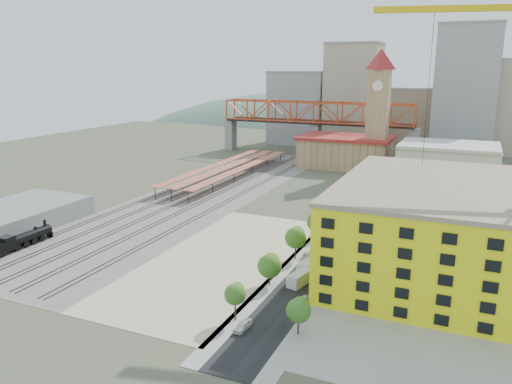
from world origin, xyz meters
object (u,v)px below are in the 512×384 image
at_px(locomotive, 19,241).
at_px(site_trailer_b, 313,264).
at_px(car_0, 243,326).
at_px(site_trailer_c, 331,244).
at_px(site_trailer_d, 342,231).
at_px(site_trailer_a, 304,276).
at_px(clock_tower, 379,99).
at_px(construction_building, 454,230).

bearing_deg(locomotive, site_trailer_b, 13.15).
xyz_separation_m(site_trailer_b, car_0, (-3.00, -27.94, -0.60)).
bearing_deg(site_trailer_b, locomotive, -154.09).
xyz_separation_m(site_trailer_b, site_trailer_c, (0.00, 13.30, 0.06)).
bearing_deg(site_trailer_d, car_0, -104.04).
xyz_separation_m(site_trailer_a, car_0, (-3.00, -21.58, -0.50)).
distance_m(site_trailer_b, car_0, 28.11).
xyz_separation_m(locomotive, car_0, (63.00, -12.53, -1.22)).
xyz_separation_m(clock_tower, site_trailer_c, (8.00, -96.12, -27.32)).
xyz_separation_m(site_trailer_a, site_trailer_c, (0.00, 19.66, 0.16)).
bearing_deg(site_trailer_a, site_trailer_b, 103.18).
bearing_deg(site_trailer_b, construction_building, 32.68).
height_order(construction_building, site_trailer_d, construction_building).
distance_m(clock_tower, car_0, 140.27).
bearing_deg(site_trailer_b, site_trailer_a, -77.23).
height_order(locomotive, site_trailer_c, locomotive).
bearing_deg(locomotive, construction_building, 15.11).
height_order(site_trailer_c, car_0, site_trailer_c).
bearing_deg(site_trailer_b, clock_tower, 106.95).
distance_m(construction_building, site_trailer_c, 27.49).
relative_size(site_trailer_c, site_trailer_d, 1.03).
height_order(site_trailer_d, car_0, site_trailer_d).
distance_m(clock_tower, locomotive, 140.23).
relative_size(construction_building, car_0, 11.95).
relative_size(site_trailer_d, car_0, 2.31).
relative_size(clock_tower, construction_building, 1.03).
distance_m(locomotive, site_trailer_c, 71.98).
bearing_deg(site_trailer_d, site_trailer_c, -100.70).
bearing_deg(car_0, clock_tower, 97.32).
bearing_deg(site_trailer_a, locomotive, -159.01).
relative_size(site_trailer_a, site_trailer_c, 0.89).
bearing_deg(site_trailer_c, clock_tower, 81.49).
xyz_separation_m(construction_building, site_trailer_d, (-26.00, 14.01, -8.07)).
bearing_deg(site_trailer_c, locomotive, -169.75).
xyz_separation_m(construction_building, site_trailer_b, (-26.00, -9.42, -8.08)).
height_order(clock_tower, site_trailer_c, clock_tower).
height_order(site_trailer_a, site_trailer_b, site_trailer_b).
bearing_deg(construction_building, site_trailer_a, -148.74).
bearing_deg(site_trailer_c, construction_building, -21.75).
distance_m(clock_tower, site_trailer_c, 100.24).
distance_m(site_trailer_a, site_trailer_b, 6.37).
bearing_deg(site_trailer_a, site_trailer_c, 103.18).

